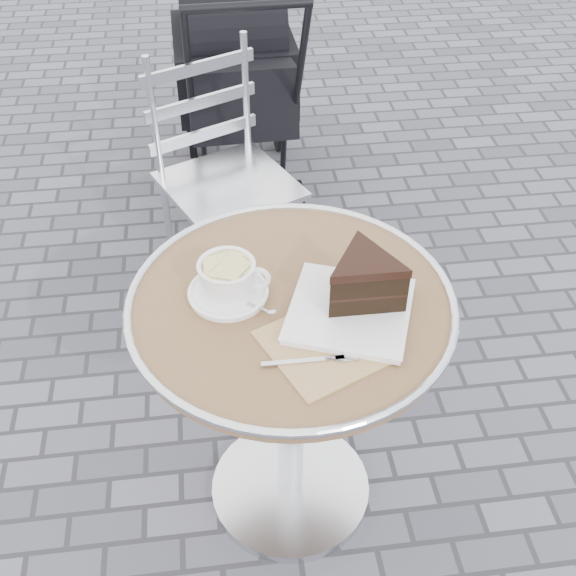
{
  "coord_description": "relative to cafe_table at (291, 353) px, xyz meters",
  "views": [
    {
      "loc": [
        -0.15,
        -1.13,
        1.79
      ],
      "look_at": [
        -0.01,
        -0.01,
        0.78
      ],
      "focal_mm": 45.0,
      "sensor_mm": 36.0,
      "label": 1
    }
  ],
  "objects": [
    {
      "name": "cappuccino_set",
      "position": [
        -0.13,
        0.04,
        0.2
      ],
      "size": [
        0.18,
        0.17,
        0.09
      ],
      "rotation": [
        0.0,
        0.0,
        -0.13
      ],
      "color": "white",
      "rests_on": "cafe_table"
    },
    {
      "name": "cake_plate_set",
      "position": [
        0.14,
        -0.04,
        0.23
      ],
      "size": [
        0.39,
        0.38,
        0.13
      ],
      "rotation": [
        0.0,
        0.0,
        -0.36
      ],
      "color": "tan",
      "rests_on": "cafe_table"
    },
    {
      "name": "bistro_chair",
      "position": [
        -0.13,
        0.97,
        -0.02
      ],
      "size": [
        0.52,
        0.52,
        0.88
      ],
      "rotation": [
        0.0,
        0.0,
        0.43
      ],
      "color": "silver",
      "rests_on": "ground"
    },
    {
      "name": "cafe_table",
      "position": [
        0.0,
        0.0,
        0.0
      ],
      "size": [
        0.72,
        0.72,
        0.74
      ],
      "color": "silver",
      "rests_on": "ground"
    },
    {
      "name": "baby_stroller",
      "position": [
        -0.01,
        1.63,
        -0.12
      ],
      "size": [
        0.47,
        0.96,
        0.99
      ],
      "rotation": [
        0.0,
        0.0,
        0.02
      ],
      "color": "black",
      "rests_on": "ground"
    },
    {
      "name": "ground",
      "position": [
        0.0,
        0.0,
        -0.57
      ],
      "size": [
        80.0,
        80.0,
        0.0
      ],
      "primitive_type": "plane",
      "color": "#5A5B63",
      "rests_on": "ground"
    }
  ]
}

